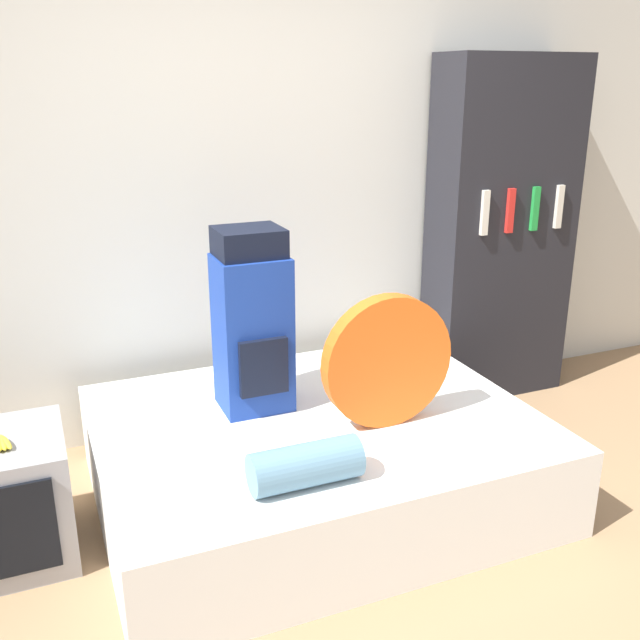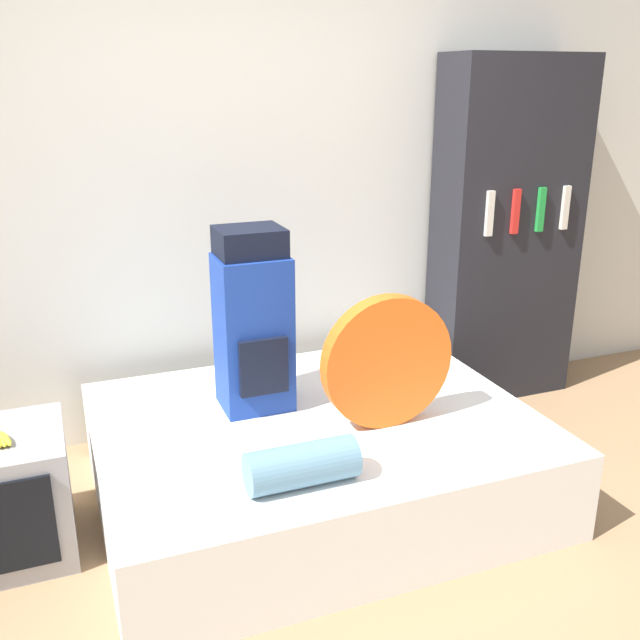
# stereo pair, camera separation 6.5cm
# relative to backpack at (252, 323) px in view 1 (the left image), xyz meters

# --- Properties ---
(ground_plane) EXTENTS (16.00, 16.00, 0.00)m
(ground_plane) POSITION_rel_backpack_xyz_m (0.21, -1.06, -0.80)
(ground_plane) COLOR #997551
(wall_back) EXTENTS (8.00, 0.05, 2.60)m
(wall_back) POSITION_rel_backpack_xyz_m (0.21, 0.71, 0.50)
(wall_back) COLOR silver
(wall_back) RESTS_ON ground_plane
(bed) EXTENTS (1.89, 1.49, 0.40)m
(bed) POSITION_rel_backpack_xyz_m (0.21, -0.21, -0.60)
(bed) COLOR white
(bed) RESTS_ON ground_plane
(backpack) EXTENTS (0.31, 0.30, 0.82)m
(backpack) POSITION_rel_backpack_xyz_m (0.00, 0.00, 0.00)
(backpack) COLOR navy
(backpack) RESTS_ON bed
(tent_bag) EXTENTS (0.58, 0.08, 0.58)m
(tent_bag) POSITION_rel_backpack_xyz_m (0.47, -0.39, -0.11)
(tent_bag) COLOR #E05B19
(tent_bag) RESTS_ON bed
(sleeping_roll) EXTENTS (0.42, 0.16, 0.16)m
(sleeping_roll) POSITION_rel_backpack_xyz_m (-0.03, -0.71, -0.32)
(sleeping_roll) COLOR #5B849E
(sleeping_roll) RESTS_ON bed
(banana_bunch) EXTENTS (0.10, 0.14, 0.03)m
(banana_bunch) POSITION_rel_backpack_xyz_m (-1.06, -0.20, -0.27)
(banana_bunch) COLOR yellow
(banana_bunch) RESTS_ON television
(bookshelf) EXTENTS (0.83, 0.36, 1.95)m
(bookshelf) POSITION_rel_backpack_xyz_m (1.66, 0.49, 0.18)
(bookshelf) COLOR black
(bookshelf) RESTS_ON ground_plane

